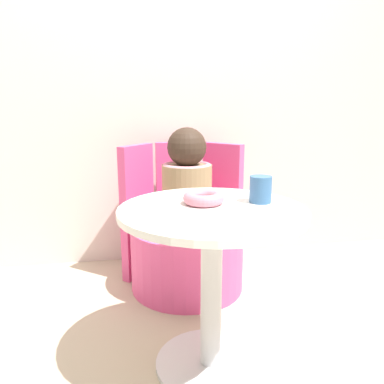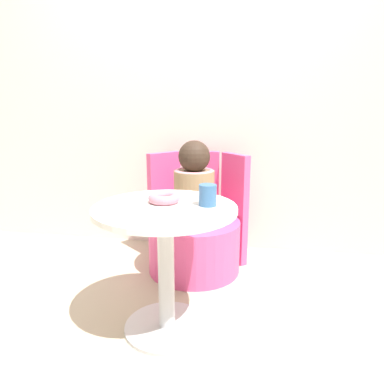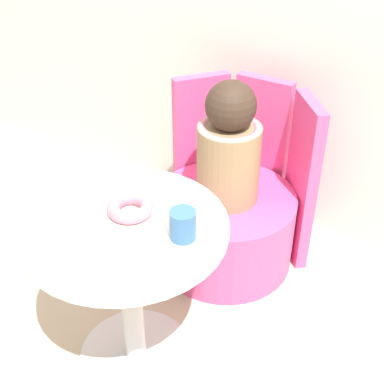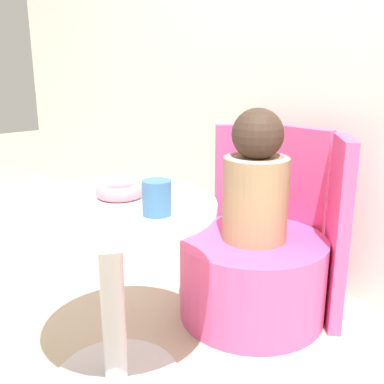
{
  "view_description": "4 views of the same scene",
  "coord_description": "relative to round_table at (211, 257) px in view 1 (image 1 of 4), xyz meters",
  "views": [
    {
      "loc": [
        -0.31,
        -1.25,
        0.98
      ],
      "look_at": [
        -0.01,
        0.31,
        0.62
      ],
      "focal_mm": 35.0,
      "sensor_mm": 36.0,
      "label": 1
    },
    {
      "loc": [
        0.37,
        -1.48,
        1.06
      ],
      "look_at": [
        0.07,
        0.29,
        0.63
      ],
      "focal_mm": 32.0,
      "sensor_mm": 36.0,
      "label": 2
    },
    {
      "loc": [
        0.86,
        -1.05,
        1.68
      ],
      "look_at": [
        0.04,
        0.33,
        0.57
      ],
      "focal_mm": 50.0,
      "sensor_mm": 36.0,
      "label": 3
    },
    {
      "loc": [
        1.13,
        -0.7,
        1.04
      ],
      "look_at": [
        0.04,
        0.29,
        0.62
      ],
      "focal_mm": 42.0,
      "sensor_mm": 36.0,
      "label": 4
    }
  ],
  "objects": [
    {
      "name": "ground_plane",
      "position": [
        0.0,
        0.02,
        -0.45
      ],
      "size": [
        12.0,
        12.0,
        0.0
      ],
      "primitive_type": "plane",
      "color": "#B7A88E"
    },
    {
      "name": "back_wall",
      "position": [
        0.0,
        1.15,
        0.75
      ],
      "size": [
        6.0,
        0.06,
        2.4
      ],
      "color": "silver",
      "rests_on": "ground_plane"
    },
    {
      "name": "round_table",
      "position": [
        0.0,
        0.0,
        0.0
      ],
      "size": [
        0.67,
        0.67,
        0.63
      ],
      "color": "silver",
      "rests_on": "ground_plane"
    },
    {
      "name": "tub_chair",
      "position": [
        0.03,
        0.66,
        -0.28
      ],
      "size": [
        0.61,
        0.61,
        0.35
      ],
      "color": "#E54C8C",
      "rests_on": "ground_plane"
    },
    {
      "name": "booth_backrest",
      "position": [
        0.03,
        0.92,
        -0.06
      ],
      "size": [
        0.71,
        0.26,
        0.77
      ],
      "color": "#E54C8C",
      "rests_on": "ground_plane"
    },
    {
      "name": "child_figure",
      "position": [
        0.03,
        0.66,
        0.14
      ],
      "size": [
        0.26,
        0.26,
        0.53
      ],
      "color": "#937A56",
      "rests_on": "tub_chair"
    },
    {
      "name": "donut",
      "position": [
        -0.01,
        0.06,
        0.21
      ],
      "size": [
        0.15,
        0.15,
        0.04
      ],
      "color": "pink",
      "rests_on": "round_table"
    },
    {
      "name": "cup",
      "position": [
        0.2,
        0.04,
        0.23
      ],
      "size": [
        0.08,
        0.08,
        0.1
      ],
      "color": "#386699",
      "rests_on": "round_table"
    }
  ]
}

